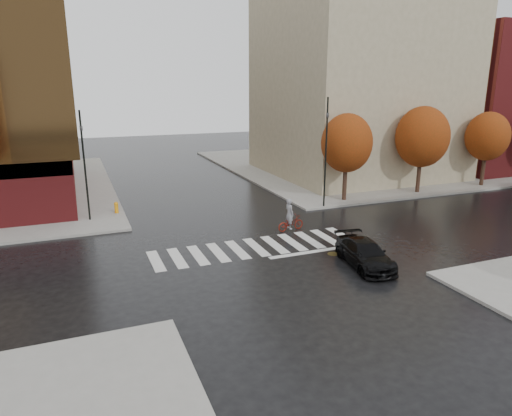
{
  "coord_description": "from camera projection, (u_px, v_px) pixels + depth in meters",
  "views": [
    {
      "loc": [
        -8.83,
        -21.46,
        8.68
      ],
      "look_at": [
        0.31,
        1.31,
        2.0
      ],
      "focal_mm": 32.0,
      "sensor_mm": 36.0,
      "label": 1
    }
  ],
  "objects": [
    {
      "name": "traffic_light_nw",
      "position": [
        84.0,
        159.0,
        28.67
      ],
      "size": [
        0.22,
        0.2,
        7.0
      ],
      "rotation": [
        0.0,
        0.0,
        -1.98
      ],
      "color": "black",
      "rests_on": "sidewalk_nw"
    },
    {
      "name": "ground",
      "position": [
        260.0,
        250.0,
        24.67
      ],
      "size": [
        120.0,
        120.0,
        0.0
      ],
      "primitive_type": "plane",
      "color": "black",
      "rests_on": "ground"
    },
    {
      "name": "sedan",
      "position": [
        365.0,
        254.0,
        22.4
      ],
      "size": [
        2.37,
        4.53,
        1.25
      ],
      "primitive_type": "imported",
      "rotation": [
        0.0,
        0.0,
        -0.15
      ],
      "color": "black",
      "rests_on": "ground"
    },
    {
      "name": "sidewalk_ne",
      "position": [
        362.0,
        164.0,
        51.0
      ],
      "size": [
        30.0,
        30.0,
        0.15
      ],
      "primitive_type": "cube",
      "color": "gray",
      "rests_on": "ground"
    },
    {
      "name": "tree_ne_c",
      "position": [
        487.0,
        136.0,
        38.77
      ],
      "size": [
        3.6,
        3.6,
        6.31
      ],
      "color": "#312216",
      "rests_on": "sidewalk_ne"
    },
    {
      "name": "traffic_light_ne",
      "position": [
        326.0,
        145.0,
        31.84
      ],
      "size": [
        0.21,
        0.23,
        7.69
      ],
      "rotation": [
        0.0,
        0.0,
        3.43
      ],
      "color": "black",
      "rests_on": "sidewalk_ne"
    },
    {
      "name": "tree_ne_b",
      "position": [
        422.0,
        137.0,
        36.19
      ],
      "size": [
        4.2,
        4.2,
        6.89
      ],
      "color": "#312216",
      "rests_on": "sidewalk_ne"
    },
    {
      "name": "manhole",
      "position": [
        333.0,
        254.0,
        24.09
      ],
      "size": [
        0.75,
        0.75,
        0.01
      ],
      "primitive_type": "cylinder",
      "rotation": [
        0.0,
        0.0,
        0.24
      ],
      "color": "#433A18",
      "rests_on": "ground"
    },
    {
      "name": "crosswalk",
      "position": [
        256.0,
        247.0,
        25.11
      ],
      "size": [
        12.0,
        3.0,
        0.01
      ],
      "primitive_type": "cube",
      "color": "silver",
      "rests_on": "ground"
    },
    {
      "name": "fire_hydrant",
      "position": [
        116.0,
        207.0,
        31.13
      ],
      "size": [
        0.28,
        0.28,
        0.78
      ],
      "color": "orange",
      "rests_on": "sidewalk_nw"
    },
    {
      "name": "building_ne_tan",
      "position": [
        357.0,
        79.0,
        43.59
      ],
      "size": [
        16.0,
        16.0,
        18.0
      ],
      "primitive_type": "cube",
      "color": "gray",
      "rests_on": "sidewalk_ne"
    },
    {
      "name": "building_ne_brick",
      "position": [
        487.0,
        99.0,
        48.97
      ],
      "size": [
        14.0,
        14.0,
        14.0
      ],
      "primitive_type": "cube",
      "color": "maroon",
      "rests_on": "sidewalk_ne"
    },
    {
      "name": "cyclist",
      "position": [
        290.0,
        220.0,
        27.82
      ],
      "size": [
        1.84,
        0.87,
        2.02
      ],
      "rotation": [
        0.0,
        0.0,
        1.72
      ],
      "color": "maroon",
      "rests_on": "ground"
    },
    {
      "name": "tree_ne_a",
      "position": [
        347.0,
        143.0,
        33.72
      ],
      "size": [
        3.8,
        3.8,
        6.5
      ],
      "color": "#312216",
      "rests_on": "sidewalk_ne"
    }
  ]
}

